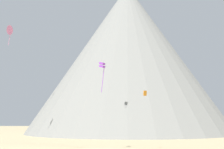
% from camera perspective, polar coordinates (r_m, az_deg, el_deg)
% --- Properties ---
extents(rock_massif, '(100.14, 100.14, 55.27)m').
position_cam_1_polar(rock_massif, '(113.58, 2.77, 2.59)').
color(rock_massif, gray).
rests_on(rock_massif, ground_plane).
extents(kite_violet_low, '(1.00, 0.97, 4.80)m').
position_cam_1_polar(kite_violet_low, '(48.10, -1.84, 1.57)').
color(kite_violet_low, purple).
extents(kite_orange_low, '(0.61, 0.84, 0.87)m').
position_cam_1_polar(kite_orange_low, '(48.74, 6.19, -3.49)').
color(kite_orange_low, orange).
extents(kite_pink_high, '(1.22, 2.37, 5.07)m').
position_cam_1_polar(kite_pink_high, '(78.46, -18.61, 7.85)').
color(kite_pink_high, pink).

